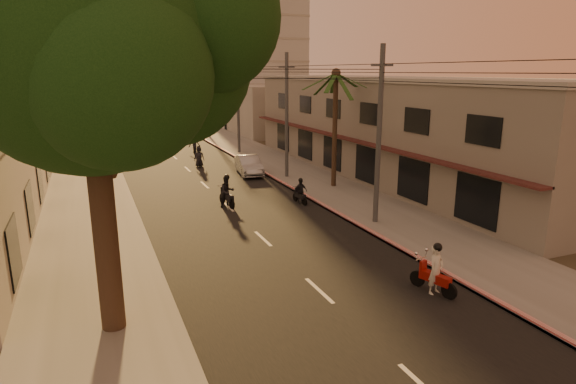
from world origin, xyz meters
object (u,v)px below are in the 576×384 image
object	(u,v)px
scooter_mid_a	(227,192)
scooter_far_a	(199,157)
broadleaf_tree	(102,42)
scooter_red	(435,271)
scooter_mid_b	(300,192)
palm_tree	(336,80)
parked_car	(249,165)
scooter_far_b	(194,144)

from	to	relation	value
scooter_mid_a	scooter_far_a	world-z (taller)	scooter_mid_a
scooter_mid_a	scooter_far_a	xyz separation A→B (m)	(1.13, 12.55, -0.07)
broadleaf_tree	scooter_red	xyz separation A→B (m)	(10.32, -1.88, -7.63)
scooter_red	scooter_mid_b	xyz separation A→B (m)	(0.49, 12.79, -0.13)
scooter_mid_b	scooter_far_a	distance (m)	13.93
broadleaf_tree	palm_tree	world-z (taller)	broadleaf_tree
scooter_mid_b	parked_car	world-z (taller)	scooter_mid_b
scooter_mid_b	scooter_far_b	world-z (taller)	scooter_far_b
palm_tree	scooter_far_b	size ratio (longest dim) A/B	4.43
broadleaf_tree	scooter_far_b	size ratio (longest dim) A/B	6.53
parked_car	palm_tree	bearing A→B (deg)	-50.04
palm_tree	parked_car	distance (m)	9.79
scooter_mid_a	scooter_mid_b	bearing A→B (deg)	-22.30
broadleaf_tree	scooter_red	size ratio (longest dim) A/B	6.35
scooter_far_b	scooter_far_a	bearing A→B (deg)	-88.73
palm_tree	scooter_far_a	distance (m)	14.17
scooter_mid_b	scooter_red	bearing A→B (deg)	-98.07
palm_tree	scooter_red	size ratio (longest dim) A/B	4.30
scooter_mid_a	scooter_red	bearing A→B (deg)	-83.44
scooter_mid_a	parked_car	world-z (taller)	scooter_mid_a
palm_tree	scooter_far_b	bearing A→B (deg)	107.88
scooter_mid_b	scooter_far_b	size ratio (longest dim) A/B	0.87
broadleaf_tree	scooter_far_a	xyz separation A→B (m)	(7.73, 24.50, -7.67)
scooter_mid_b	parked_car	size ratio (longest dim) A/B	0.35
palm_tree	scooter_mid_b	world-z (taller)	palm_tree
broadleaf_tree	scooter_far_a	bearing A→B (deg)	72.48
broadleaf_tree	scooter_far_b	distance (m)	33.75
palm_tree	parked_car	xyz separation A→B (m)	(-4.03, 6.20, -6.42)
broadleaf_tree	palm_tree	xyz separation A→B (m)	(14.61, 13.86, -1.33)
scooter_mid_b	broadleaf_tree	bearing A→B (deg)	-140.59
scooter_far_a	broadleaf_tree	bearing A→B (deg)	-97.14
scooter_far_b	broadleaf_tree	bearing A→B (deg)	-95.35
scooter_red	scooter_far_b	distance (m)	33.56
parked_car	scooter_mid_a	bearing A→B (deg)	-109.21
scooter_red	parked_car	world-z (taller)	scooter_red
broadleaf_tree	parked_car	bearing A→B (deg)	62.17
scooter_mid_a	parked_car	bearing A→B (deg)	55.32
scooter_mid_b	parked_car	distance (m)	9.15
scooter_far_a	scooter_far_b	distance (m)	7.24
scooter_mid_a	scooter_far_b	size ratio (longest dim) A/B	1.06
scooter_mid_a	broadleaf_tree	bearing A→B (deg)	-127.41
scooter_red	parked_car	distance (m)	21.94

